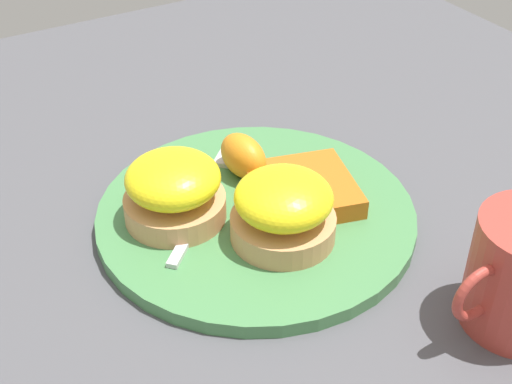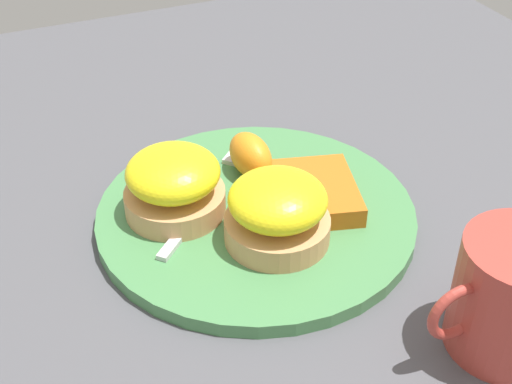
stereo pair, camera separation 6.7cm
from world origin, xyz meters
TOP-DOWN VIEW (x-y plane):
  - ground_plane at (0.00, 0.00)m, footprint 1.10×1.10m
  - plate at (0.00, 0.00)m, footprint 0.30×0.30m
  - sandwich_benedict_left at (0.07, -0.03)m, footprint 0.10×0.10m
  - sandwich_benedict_right at (-0.00, 0.05)m, footprint 0.10×0.10m
  - hashbrown_patty at (-0.05, 0.01)m, footprint 0.12×0.12m
  - orange_wedge at (-0.02, -0.06)m, footprint 0.04×0.06m
  - fork at (0.03, -0.05)m, footprint 0.15×0.15m

SIDE VIEW (x-z plane):
  - ground_plane at x=0.00m, z-range 0.00..0.00m
  - plate at x=0.00m, z-range 0.00..0.01m
  - fork at x=0.03m, z-range 0.01..0.02m
  - hashbrown_patty at x=-0.05m, z-range 0.01..0.03m
  - orange_wedge at x=-0.02m, z-range 0.01..0.06m
  - sandwich_benedict_left at x=0.07m, z-range 0.01..0.08m
  - sandwich_benedict_right at x=0.00m, z-range 0.01..0.08m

